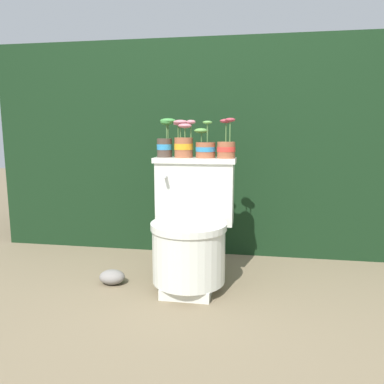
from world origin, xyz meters
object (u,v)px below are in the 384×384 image
Objects in this scene: toilet at (191,232)px; potted_plant_midleft at (184,143)px; garden_stone at (112,277)px; potted_plant_left at (165,142)px; potted_plant_middle at (205,147)px; potted_plant_midright at (226,147)px.

toilet is 3.32× the size of potted_plant_midleft.
toilet is 0.54m from garden_stone.
potted_plant_left is at bearing 173.58° from potted_plant_midleft.
potted_plant_left reaches higher than potted_plant_midleft.
potted_plant_middle is 1.41× the size of garden_stone.
garden_stone is (-0.39, -0.21, -0.77)m from potted_plant_midleft.
potted_plant_midleft is at bearing -179.88° from potted_plant_middle.
potted_plant_midright is (0.12, -0.01, 0.00)m from potted_plant_middle.
toilet is 3.43× the size of potted_plant_middle.
toilet is 0.52m from potted_plant_midleft.
potted_plant_midright is 1.01m from garden_stone.
toilet is at bearing -64.86° from potted_plant_midleft.
potted_plant_midright reaches higher than toilet.
potted_plant_midright is (0.18, 0.13, 0.48)m from toilet.
garden_stone is (-0.52, -0.21, -0.75)m from potted_plant_middle.
potted_plant_left reaches higher than garden_stone.
potted_plant_left is 1.04× the size of potted_plant_midleft.
potted_plant_middle reaches higher than toilet.
toilet is 4.85× the size of garden_stone.
garden_stone is (-0.28, -0.22, -0.78)m from potted_plant_left.
potted_plant_left is at bearing 139.17° from toilet.
potted_plant_middle reaches higher than garden_stone.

